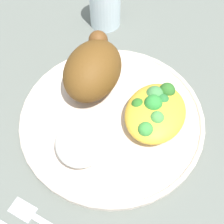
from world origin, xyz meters
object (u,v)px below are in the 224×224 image
(rice_pile, at_px, (84,139))
(water_glass, at_px, (105,4))
(mac_cheese_with_broccoli, at_px, (155,110))
(plate, at_px, (112,118))
(roasted_chicken, at_px, (93,69))

(rice_pile, distance_m, water_glass, 0.28)
(water_glass, bearing_deg, mac_cheese_with_broccoli, -137.98)
(water_glass, bearing_deg, plate, -153.20)
(rice_pile, bearing_deg, plate, -13.61)
(rice_pile, height_order, mac_cheese_with_broccoli, mac_cheese_with_broccoli)
(water_glass, bearing_deg, rice_pile, -161.75)
(rice_pile, height_order, water_glass, water_glass)
(plate, relative_size, rice_pile, 3.19)
(plate, bearing_deg, water_glass, 26.80)
(roasted_chicken, bearing_deg, water_glass, 18.04)
(plate, distance_m, roasted_chicken, 0.08)
(roasted_chicken, relative_size, rice_pile, 1.35)
(plate, xyz_separation_m, mac_cheese_with_broccoli, (0.02, -0.06, 0.03))
(mac_cheese_with_broccoli, distance_m, water_glass, 0.24)
(roasted_chicken, distance_m, rice_pile, 0.11)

